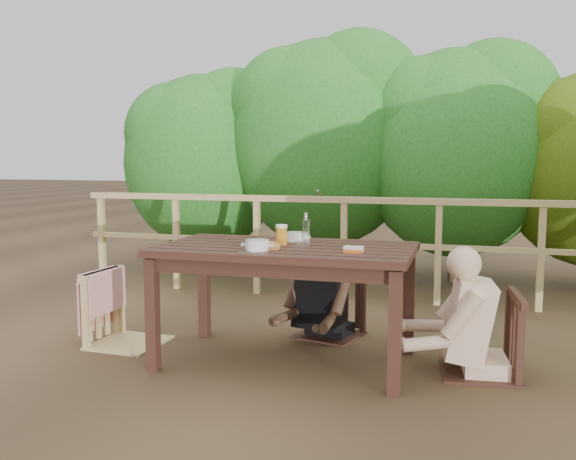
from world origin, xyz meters
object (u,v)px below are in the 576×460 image
(bottle, at_px, (306,230))
(tumbler, at_px, (299,248))
(bread_roll, at_px, (271,247))
(woman, at_px, (330,262))
(chair_far, at_px, (329,278))
(table, at_px, (286,305))
(chair_right, at_px, (482,297))
(diner_right, at_px, (488,270))
(soup_near, at_px, (257,246))
(soup_far, at_px, (296,238))
(butter_tub, at_px, (354,251))
(chair_left, at_px, (127,276))
(beer_glass, at_px, (281,236))

(bottle, xyz_separation_m, tumbler, (0.02, -0.25, -0.08))
(bread_roll, bearing_deg, woman, 78.88)
(chair_far, height_order, woman, woman)
(table, xyz_separation_m, chair_right, (1.27, 0.13, 0.11))
(bread_roll, distance_m, bottle, 0.33)
(diner_right, xyz_separation_m, bottle, (-1.18, -0.07, 0.22))
(chair_right, height_order, soup_near, chair_right)
(bottle, bearing_deg, chair_far, 87.61)
(soup_far, xyz_separation_m, butter_tub, (0.48, -0.40, -0.01))
(soup_near, relative_size, butter_tub, 2.09)
(woman, relative_size, bottle, 4.93)
(bread_roll, height_order, bottle, bottle)
(soup_near, height_order, soup_far, soup_near)
(soup_near, bearing_deg, bread_roll, 25.17)
(table, bearing_deg, butter_tub, -17.97)
(table, xyz_separation_m, woman, (0.15, 0.71, 0.19))
(table, bearing_deg, soup_near, -114.31)
(chair_left, distance_m, bottle, 1.42)
(bottle, relative_size, tumbler, 3.39)
(woman, xyz_separation_m, beer_glass, (-0.19, -0.67, 0.28))
(chair_right, relative_size, beer_glass, 6.56)
(chair_right, relative_size, diner_right, 0.74)
(soup_far, bearing_deg, tumbler, -72.30)
(soup_near, relative_size, bread_roll, 2.01)
(woman, distance_m, tumbler, 0.93)
(soup_near, bearing_deg, butter_tub, 8.99)
(butter_tub, bearing_deg, chair_far, 113.84)
(soup_near, distance_m, butter_tub, 0.61)
(diner_right, xyz_separation_m, bread_roll, (-1.33, -0.34, 0.14))
(beer_glass, relative_size, butter_tub, 1.27)
(chair_left, relative_size, woman, 0.88)
(woman, distance_m, beer_glass, 0.75)
(diner_right, bearing_deg, chair_far, 57.60)
(woman, bearing_deg, chair_left, 39.60)
(bread_roll, bearing_deg, bottle, 60.66)
(table, relative_size, butter_tub, 14.09)
(chair_left, height_order, chair_far, chair_left)
(bread_roll, xyz_separation_m, bottle, (0.16, 0.28, 0.08))
(beer_glass, distance_m, butter_tub, 0.57)
(soup_near, distance_m, beer_glass, 0.30)
(beer_glass, bearing_deg, diner_right, 3.78)
(chair_far, height_order, bread_roll, chair_far)
(beer_glass, bearing_deg, chair_right, 3.86)
(chair_far, xyz_separation_m, soup_near, (-0.26, -0.94, 0.36))
(soup_far, bearing_deg, soup_near, -103.79)
(butter_tub, bearing_deg, table, 164.02)
(chair_right, xyz_separation_m, bread_roll, (-1.30, -0.34, 0.32))
(woman, relative_size, butter_tub, 9.72)
(chair_left, distance_m, chair_right, 2.51)
(bottle, bearing_deg, butter_tub, -30.91)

